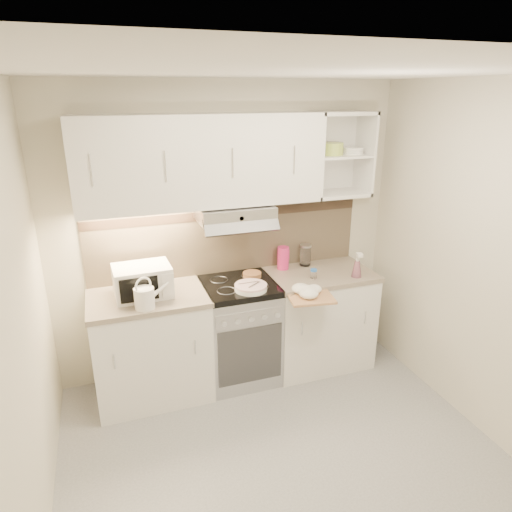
{
  "coord_description": "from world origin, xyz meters",
  "views": [
    {
      "loc": [
        -1.01,
        -2.25,
        2.4
      ],
      "look_at": [
        0.1,
        0.95,
        1.18
      ],
      "focal_mm": 32.0,
      "sensor_mm": 36.0,
      "label": 1
    }
  ],
  "objects": [
    {
      "name": "base_cabinet_left",
      "position": [
        -0.75,
        1.1,
        0.43
      ],
      "size": [
        0.9,
        0.6,
        0.86
      ],
      "primitive_type": "cube",
      "color": "white",
      "rests_on": "ground"
    },
    {
      "name": "glass_jar",
      "position": [
        0.7,
        1.3,
        1.0
      ],
      "size": [
        0.1,
        0.1,
        0.2
      ],
      "rotation": [
        0.0,
        0.0,
        0.05
      ],
      "color": "white",
      "rests_on": "worktop_right"
    },
    {
      "name": "plate_stack",
      "position": [
        0.05,
        0.93,
        0.92
      ],
      "size": [
        0.26,
        0.26,
        0.06
      ],
      "rotation": [
        0.0,
        0.0,
        0.18
      ],
      "color": "white",
      "rests_on": "electric_range"
    },
    {
      "name": "microwave",
      "position": [
        -0.78,
        1.11,
        1.02
      ],
      "size": [
        0.44,
        0.34,
        0.24
      ],
      "rotation": [
        0.0,
        0.0,
        0.04
      ],
      "color": "silver",
      "rests_on": "worktop_left"
    },
    {
      "name": "base_cabinet_right",
      "position": [
        0.75,
        1.1,
        0.43
      ],
      "size": [
        0.9,
        0.6,
        0.86
      ],
      "primitive_type": "cube",
      "color": "white",
      "rests_on": "ground"
    },
    {
      "name": "dish_towel",
      "position": [
        0.45,
        0.75,
        0.92
      ],
      "size": [
        0.32,
        0.27,
        0.08
      ],
      "primitive_type": null,
      "rotation": [
        0.0,
        0.0,
        -0.09
      ],
      "color": "silver",
      "rests_on": "cutting_board"
    },
    {
      "name": "ground",
      "position": [
        0.0,
        0.0,
        0.0
      ],
      "size": [
        3.0,
        3.0,
        0.0
      ],
      "primitive_type": "plane",
      "color": "#9C9C9F",
      "rests_on": "ground"
    },
    {
      "name": "worktop_left",
      "position": [
        -0.75,
        1.1,
        0.88
      ],
      "size": [
        0.92,
        0.62,
        0.04
      ],
      "primitive_type": "cube",
      "color": "gray",
      "rests_on": "base_cabinet_left"
    },
    {
      "name": "spice_jar",
      "position": [
        0.63,
        0.99,
        0.94
      ],
      "size": [
        0.06,
        0.06,
        0.09
      ],
      "rotation": [
        0.0,
        0.0,
        -0.29
      ],
      "color": "white",
      "rests_on": "worktop_right"
    },
    {
      "name": "pink_pitcher",
      "position": [
        0.47,
        1.28,
        1.0
      ],
      "size": [
        0.11,
        0.1,
        0.2
      ],
      "rotation": [
        0.0,
        0.0,
        0.19
      ],
      "color": "#D5266D",
      "rests_on": "worktop_right"
    },
    {
      "name": "electric_range",
      "position": [
        0.0,
        1.1,
        0.45
      ],
      "size": [
        0.6,
        0.6,
        0.9
      ],
      "color": "#B7B7BC",
      "rests_on": "ground"
    },
    {
      "name": "watering_can",
      "position": [
        -0.78,
        0.88,
        0.99
      ],
      "size": [
        0.28,
        0.17,
        0.25
      ],
      "rotation": [
        0.0,
        0.0,
        0.38
      ],
      "color": "white",
      "rests_on": "worktop_left"
    },
    {
      "name": "worktop_right",
      "position": [
        0.75,
        1.1,
        0.88
      ],
      "size": [
        0.92,
        0.62,
        0.04
      ],
      "primitive_type": "cube",
      "color": "gray",
      "rests_on": "base_cabinet_right"
    },
    {
      "name": "room_shell",
      "position": [
        0.0,
        0.37,
        1.63
      ],
      "size": [
        3.04,
        2.84,
        2.52
      ],
      "color": "beige",
      "rests_on": "ground"
    },
    {
      "name": "cutting_board",
      "position": [
        0.48,
        0.72,
        0.87
      ],
      "size": [
        0.39,
        0.36,
        0.02
      ],
      "primitive_type": "cube",
      "rotation": [
        0.0,
        0.0,
        -0.16
      ],
      "color": "tan",
      "rests_on": "base_cabinet_right"
    },
    {
      "name": "bread_loaf",
      "position": [
        0.15,
        1.19,
        0.92
      ],
      "size": [
        0.16,
        0.16,
        0.04
      ],
      "primitive_type": "cylinder",
      "color": "olive",
      "rests_on": "electric_range"
    },
    {
      "name": "spray_bottle",
      "position": [
        1.0,
        0.9,
        0.99
      ],
      "size": [
        0.09,
        0.09,
        0.23
      ],
      "rotation": [
        0.0,
        0.0,
        -0.15
      ],
      "color": "pink",
      "rests_on": "worktop_right"
    }
  ]
}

